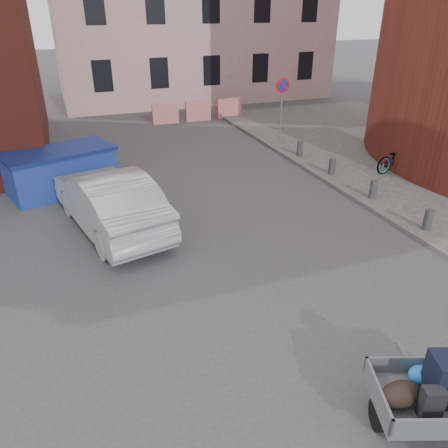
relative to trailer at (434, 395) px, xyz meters
name	(u,v)px	position (x,y,z in m)	size (l,w,h in m)	color
ground	(226,312)	(-1.71, 3.39, -0.61)	(120.00, 120.00, 0.00)	#38383A
no_parking_sign	(282,97)	(4.29, 12.87, 1.41)	(0.60, 0.09, 2.65)	gray
bollards	(373,189)	(4.29, 6.79, -0.21)	(0.22, 9.02, 0.55)	#3A3A3D
barriers	(198,111)	(2.49, 18.39, -0.11)	(4.70, 0.18, 1.00)	red
trailer	(434,395)	(0.00, 0.00, 0.00)	(1.88, 1.98, 1.20)	black
dumpster	(61,170)	(-4.37, 10.97, 0.07)	(3.59, 2.60, 1.35)	#1F3797
silver_car	(109,200)	(-3.28, 7.80, 0.18)	(1.67, 4.78, 1.58)	#A3A6AA
bicycle	(397,158)	(6.53, 8.46, -0.02)	(0.62, 1.79, 0.94)	black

